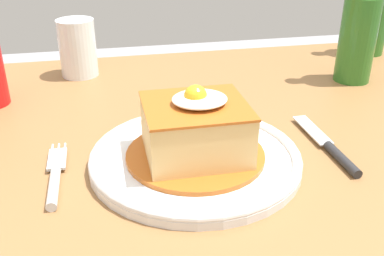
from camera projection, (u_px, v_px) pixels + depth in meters
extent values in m
cube|color=olive|center=(141.00, 158.00, 0.61)|extent=(1.31, 0.80, 0.04)
cylinder|color=olive|center=(356.00, 196.00, 1.17)|extent=(0.07, 0.07, 0.70)
cylinder|color=white|center=(195.00, 160.00, 0.56)|extent=(0.26, 0.26, 0.01)
torus|color=white|center=(195.00, 155.00, 0.56)|extent=(0.26, 0.26, 0.01)
cylinder|color=#B75B1E|center=(195.00, 155.00, 0.56)|extent=(0.17, 0.17, 0.01)
cube|color=#DBB770|center=(195.00, 130.00, 0.54)|extent=(0.12, 0.11, 0.06)
cube|color=#B75B1E|center=(196.00, 105.00, 0.53)|extent=(0.12, 0.11, 0.00)
ellipsoid|color=white|center=(200.00, 99.00, 0.52)|extent=(0.07, 0.06, 0.01)
sphere|color=yellow|center=(196.00, 96.00, 0.52)|extent=(0.03, 0.03, 0.03)
cylinder|color=silver|center=(54.00, 188.00, 0.50)|extent=(0.01, 0.08, 0.01)
cube|color=silver|center=(57.00, 159.00, 0.56)|extent=(0.02, 0.05, 0.00)
cylinder|color=silver|center=(65.00, 149.00, 0.58)|extent=(0.00, 0.03, 0.00)
cylinder|color=silver|center=(58.00, 149.00, 0.58)|extent=(0.00, 0.03, 0.00)
cylinder|color=silver|center=(52.00, 150.00, 0.58)|extent=(0.00, 0.03, 0.00)
cylinder|color=#262628|center=(342.00, 159.00, 0.56)|extent=(0.01, 0.08, 0.01)
cube|color=silver|center=(312.00, 130.00, 0.63)|extent=(0.02, 0.09, 0.00)
cylinder|color=#2D6B23|center=(357.00, 40.00, 0.79)|extent=(0.06, 0.06, 0.15)
cylinder|color=#2D6B23|center=(373.00, 18.00, 0.94)|extent=(0.06, 0.06, 0.15)
cylinder|color=silver|center=(79.00, 60.00, 0.84)|extent=(0.06, 0.06, 0.06)
cylinder|color=silver|center=(78.00, 48.00, 0.83)|extent=(0.07, 0.07, 0.10)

